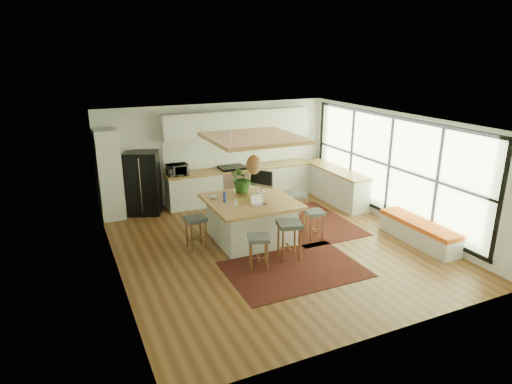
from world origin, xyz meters
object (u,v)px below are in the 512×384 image
fridge (143,179)px  stool_right_front (314,224)px  stool_right_back (294,210)px  stool_left_side (196,233)px  stool_near_left (259,252)px  laptop (259,199)px  stool_near_right (289,242)px  monitor (262,182)px  island (251,220)px  island_plant (243,181)px  microwave (177,168)px

fridge → stool_right_front: bearing=-23.9°
stool_right_back → stool_left_side: bearing=-172.0°
stool_near_left → stool_right_back: (1.78, 1.76, 0.00)m
stool_near_left → stool_left_side: size_ratio=0.96×
stool_right_back → laptop: 1.68m
laptop → stool_near_right: bearing=-76.0°
stool_left_side → monitor: size_ratio=1.16×
stool_near_right → laptop: (-0.29, 0.81, 0.70)m
stool_near_left → laptop: bearing=64.4°
stool_right_back → fridge: bearing=144.8°
island → stool_near_right: island is taller
stool_right_back → stool_left_side: size_ratio=1.10×
stool_right_front → monitor: monitor is taller
stool_left_side → island_plant: (1.32, 0.56, 0.84)m
laptop → fridge: bearing=115.8°
stool_near_right → stool_right_back: 1.90m
laptop → monitor: (0.40, 0.73, 0.14)m
island → stool_right_back: island is taller
laptop → stool_right_front: bearing=-13.9°
stool_near_right → stool_right_back: size_ratio=1.00×
laptop → microwave: 3.18m
microwave → stool_near_right: bearing=-72.3°
island → stool_near_left: (-0.43, -1.34, -0.11)m
island → stool_right_back: (1.35, 0.42, -0.11)m
stool_right_front → stool_near_right: bearing=-147.7°
island → laptop: bearing=-84.2°
laptop → microwave: bearing=101.9°
stool_right_front → stool_right_back: bearing=87.9°
island → stool_near_right: bearing=-74.5°
stool_near_left → island: bearing=72.3°
island → stool_near_left: size_ratio=2.72×
stool_right_front → laptop: bearing=171.8°
island → island_plant: bearing=83.3°
fridge → monitor: 3.24m
stool_right_front → monitor: bearing=134.0°
stool_right_back → microwave: bearing=135.4°
stool_near_right → island_plant: size_ratio=1.15×
fridge → microwave: 0.92m
stool_left_side → microwave: bearing=83.0°
island → stool_left_side: size_ratio=2.62×
monitor → microwave: (-1.36, 2.30, -0.08)m
stool_left_side → island: bearing=-2.7°
fridge → monitor: (2.26, -2.30, 0.26)m
stool_near_left → island_plant: 2.19m
island → stool_right_back: 1.42m
fridge → stool_right_back: (3.18, -2.24, -0.57)m
stool_near_right → microwave: bearing=108.1°
fridge → island_plant: 2.80m
fridge → stool_near_left: (1.40, -4.00, -0.57)m
island → microwave: bearing=109.1°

